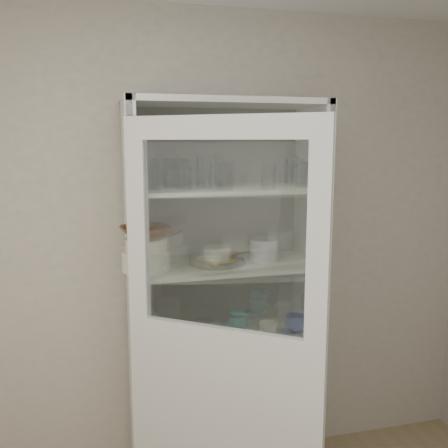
{
  "coord_description": "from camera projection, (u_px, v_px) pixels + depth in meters",
  "views": [
    {
      "loc": [
        -0.45,
        -1.2,
        1.89
      ],
      "look_at": [
        0.2,
        1.27,
        1.47
      ],
      "focal_mm": 40.0,
      "sensor_mm": 36.0,
      "label": 1
    }
  ],
  "objects": [
    {
      "name": "grey_bowl_stack",
      "position": [
        264.0,
        250.0,
        2.66
      ],
      "size": [
        0.15,
        0.15,
        0.12
      ],
      "primitive_type": "cylinder",
      "color": "silver",
      "rests_on": "shelf_plates"
    },
    {
      "name": "goblet_0",
      "position": [
        178.0,
        171.0,
        2.57
      ],
      "size": [
        0.07,
        0.07,
        0.16
      ],
      "primitive_type": null,
      "color": "silver",
      "rests_on": "shelf_glass"
    },
    {
      "name": "tumbler_10",
      "position": [
        204.0,
        172.0,
        2.52
      ],
      "size": [
        0.08,
        0.08,
        0.16
      ],
      "primitive_type": "cylinder",
      "rotation": [
        0.0,
        0.0,
        -0.02
      ],
      "color": "silver",
      "rests_on": "shelf_glass"
    },
    {
      "name": "tumbler_7",
      "position": [
        144.0,
        176.0,
        2.42
      ],
      "size": [
        0.07,
        0.07,
        0.13
      ],
      "primitive_type": "cylinder",
      "rotation": [
        0.0,
        0.0,
        0.15
      ],
      "color": "silver",
      "rests_on": "shelf_glass"
    },
    {
      "name": "goblet_1",
      "position": [
        173.0,
        169.0,
        2.57
      ],
      "size": [
        0.08,
        0.08,
        0.19
      ],
      "primitive_type": null,
      "color": "silver",
      "rests_on": "shelf_glass"
    },
    {
      "name": "measuring_cups",
      "position": [
        182.0,
        340.0,
        2.58
      ],
      "size": [
        0.09,
        0.09,
        0.04
      ],
      "primitive_type": "cylinder",
      "color": "silver",
      "rests_on": "shelf_mugs"
    },
    {
      "name": "tumbler_2",
      "position": [
        226.0,
        175.0,
        2.44
      ],
      "size": [
        0.07,
        0.07,
        0.14
      ],
      "primitive_type": "cylinder",
      "rotation": [
        0.0,
        0.0,
        -0.03
      ],
      "color": "silver",
      "rests_on": "shelf_glass"
    },
    {
      "name": "goblet_3",
      "position": [
        292.0,
        168.0,
        2.73
      ],
      "size": [
        0.08,
        0.08,
        0.18
      ],
      "primitive_type": null,
      "color": "silver",
      "rests_on": "shelf_glass"
    },
    {
      "name": "cream_dish",
      "position": [
        218.0,
        397.0,
        2.76
      ],
      "size": [
        0.31,
        0.31,
        0.07
      ],
      "primitive_type": "imported",
      "rotation": [
        0.0,
        0.0,
        -0.42
      ],
      "color": "beige",
      "rests_on": "shelf_bot"
    },
    {
      "name": "tumbler_11",
      "position": [
        222.0,
        173.0,
        2.56
      ],
      "size": [
        0.09,
        0.09,
        0.14
      ],
      "primitive_type": "cylinder",
      "rotation": [
        0.0,
        0.0,
        0.33
      ],
      "color": "silver",
      "rests_on": "shelf_glass"
    },
    {
      "name": "wall_back",
      "position": [
        179.0,
        249.0,
        2.78
      ],
      "size": [
        3.6,
        0.02,
        2.6
      ],
      "primitive_type": "cube",
      "color": "#B1AFA0",
      "rests_on": "ground"
    },
    {
      "name": "tin_box",
      "position": [
        264.0,
        396.0,
        2.79
      ],
      "size": [
        0.21,
        0.18,
        0.05
      ],
      "primitive_type": "cube",
      "rotation": [
        0.0,
        0.0,
        0.38
      ],
      "color": "#9B9B9B",
      "rests_on": "shelf_bot"
    },
    {
      "name": "tumbler_0",
      "position": [
        150.0,
        175.0,
        2.32
      ],
      "size": [
        0.09,
        0.09,
        0.15
      ],
      "primitive_type": "cylinder",
      "rotation": [
        0.0,
        0.0,
        0.19
      ],
      "color": "silver",
      "rests_on": "shelf_glass"
    },
    {
      "name": "tumbler_4",
      "position": [
        268.0,
        175.0,
        2.46
      ],
      "size": [
        0.09,
        0.09,
        0.14
      ],
      "primitive_type": "cylinder",
      "rotation": [
        0.0,
        0.0,
        -0.33
      ],
      "color": "silver",
      "rests_on": "shelf_glass"
    },
    {
      "name": "cupboard_door",
      "position": [
        222.0,
        377.0,
        2.19
      ],
      "size": [
        0.75,
        0.56,
        2.0
      ],
      "rotation": [
        0.0,
        0.0,
        -0.63
      ],
      "color": "silver",
      "rests_on": "floor"
    },
    {
      "name": "pantry_cabinet",
      "position": [
        221.0,
        317.0,
        2.74
      ],
      "size": [
        1.0,
        0.45,
        2.1
      ],
      "color": "silver",
      "rests_on": "floor"
    },
    {
      "name": "white_canister",
      "position": [
        147.0,
        328.0,
        2.59
      ],
      "size": [
        0.15,
        0.15,
        0.14
      ],
      "primitive_type": "cylinder",
      "rotation": [
        0.0,
        0.0,
        -0.29
      ],
      "color": "silver",
      "rests_on": "shelf_mugs"
    },
    {
      "name": "teal_jar",
      "position": [
        238.0,
        322.0,
        2.73
      ],
      "size": [
        0.09,
        0.09,
        0.11
      ],
      "color": "teal",
      "rests_on": "shelf_mugs"
    },
    {
      "name": "tumbler_6",
      "position": [
        307.0,
        173.0,
        2.54
      ],
      "size": [
        0.08,
        0.08,
        0.14
      ],
      "primitive_type": "cylinder",
      "rotation": [
        0.0,
        0.0,
        -0.07
      ],
      "color": "silver",
      "rests_on": "shelf_glass"
    },
    {
      "name": "tumbler_1",
      "position": [
        185.0,
        177.0,
        2.36
      ],
      "size": [
        0.07,
        0.07,
        0.13
      ],
      "primitive_type": "cylinder",
      "rotation": [
        0.0,
        0.0,
        0.18
      ],
      "color": "silver",
      "rests_on": "shelf_glass"
    },
    {
      "name": "white_ramekin",
      "position": [
        217.0,
        252.0,
        2.61
      ],
      "size": [
        0.17,
        0.17,
        0.06
      ],
      "primitive_type": "cylinder",
      "rotation": [
        0.0,
        0.0,
        -0.2
      ],
      "color": "silver",
      "rests_on": "yellow_trivet"
    },
    {
      "name": "tumbler_3",
      "position": [
        224.0,
        177.0,
        2.42
      ],
      "size": [
        0.08,
        0.08,
        0.13
      ],
      "primitive_type": "cylinder",
      "rotation": [
        0.0,
        0.0,
        0.29
      ],
      "color": "silver",
      "rests_on": "shelf_glass"
    },
    {
      "name": "glass_platter",
      "position": [
        217.0,
        262.0,
        2.61
      ],
      "size": [
        0.38,
        0.38,
        0.02
      ],
      "primitive_type": "cylinder",
      "rotation": [
        0.0,
        0.0,
        -0.3
      ],
      "color": "silver",
      "rests_on": "shelf_plates"
    },
    {
      "name": "tumbler_5",
      "position": [
        302.0,
        174.0,
        2.54
      ],
      "size": [
        0.08,
        0.08,
        0.13
      ],
      "primitive_type": "cylinder",
      "rotation": [
        0.0,
        0.0,
        -0.19
      ],
      "color": "silver",
      "rests_on": "shelf_glass"
    },
    {
      "name": "tumbler_9",
      "position": [
        171.0,
        173.0,
        2.5
      ],
      "size": [
        0.09,
        0.09,
        0.15
      ],
      "primitive_type": "cylinder",
      "rotation": [
        0.0,
        0.0,
        -0.21
      ],
      "color": "silver",
      "rests_on": "shelf_glass"
    },
    {
      "name": "plate_stack_front",
      "position": [
        146.0,
        260.0,
        2.47
      ],
      "size": [
        0.24,
        0.24,
        0.1
      ],
      "primitive_type": "cylinder",
      "color": "silver",
      "rests_on": "shelf_plates"
    },
    {
      "name": "goblet_2",
      "position": [
        217.0,
        168.0,
        2.64
      ],
      "size": [
        0.08,
        0.08,
        0.18
      ],
      "primitive_type": null,
      "color": "silver",
      "rests_on": "shelf_glass"
    },
    {
      "name": "cream_bowl",
      "position": [
        146.0,
        245.0,
        2.46
      ],
      "size": [
        0.23,
        0.23,
        0.06
      ],
      "primitive_type": "cylinder",
      "rotation": [
        0.0,
        0.0,
        0.16
      ],
      "color": "beige",
      "rests_on": "plate_stack_front"
    },
    {
      "name": "mug_blue",
      "position": [
        295.0,
        323.0,
        2.74
      ],
      "size": [
        0.12,
        0.12,
        0.09
      ],
      "primitive_type": "imported",
      "rotation": [
        0.0,
        0.0,
        0.01
      ],
      "color": "navy",
      "rests_on": "shelf_mugs"
    },
    {
      "name": "yellow_trivet",
      "position": [
        217.0,
        259.0,
        2.61
      ],
      "size": [
        0.19,
        0.19,
        0.01
      ],
      "primitive_type": "cube",
      "rotation": [
        0.0,
        0.0,
        0.35
      ],
      "color": "gold",
      "rests_on": "glass_platter"
    },
    {
      "name": "mug_white",
      "position": [
        268.0,
        331.0,
        2.61
      ],
      "size": [
        0.12,
        0.12,
        0.1
      ],
      "primitive_type": "imported",
      "rotation": [
        0.0,
        0.0,
        0.17
      ],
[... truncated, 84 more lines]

